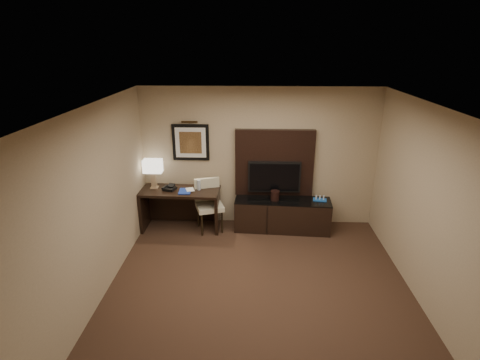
{
  "coord_description": "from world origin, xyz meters",
  "views": [
    {
      "loc": [
        -0.12,
        -4.4,
        3.47
      ],
      "look_at": [
        -0.34,
        1.8,
        1.15
      ],
      "focal_mm": 28.0,
      "sensor_mm": 36.0,
      "label": 1
    }
  ],
  "objects_px": {
    "water_bottle": "(199,185)",
    "ice_bucket": "(275,195)",
    "desk_chair": "(210,206)",
    "desk": "(181,209)",
    "tv": "(274,177)",
    "desk_phone": "(170,187)",
    "credenza": "(282,215)",
    "table_lamp": "(153,175)",
    "minibar_tray": "(320,198)"
  },
  "relations": [
    {
      "from": "desk_phone",
      "to": "ice_bucket",
      "type": "height_order",
      "value": "desk_phone"
    },
    {
      "from": "tv",
      "to": "water_bottle",
      "type": "distance_m",
      "value": 1.45
    },
    {
      "from": "table_lamp",
      "to": "desk_phone",
      "type": "bearing_deg",
      "value": -16.4
    },
    {
      "from": "table_lamp",
      "to": "desk_phone",
      "type": "relative_size",
      "value": 2.5
    },
    {
      "from": "ice_bucket",
      "to": "minibar_tray",
      "type": "relative_size",
      "value": 0.74
    },
    {
      "from": "desk_chair",
      "to": "water_bottle",
      "type": "relative_size",
      "value": 5.11
    },
    {
      "from": "desk_chair",
      "to": "water_bottle",
      "type": "bearing_deg",
      "value": 139.56
    },
    {
      "from": "table_lamp",
      "to": "water_bottle",
      "type": "bearing_deg",
      "value": -4.65
    },
    {
      "from": "credenza",
      "to": "desk_chair",
      "type": "height_order",
      "value": "desk_chair"
    },
    {
      "from": "water_bottle",
      "to": "table_lamp",
      "type": "bearing_deg",
      "value": 175.35
    },
    {
      "from": "table_lamp",
      "to": "ice_bucket",
      "type": "distance_m",
      "value": 2.35
    },
    {
      "from": "desk_chair",
      "to": "desk",
      "type": "bearing_deg",
      "value": 155.89
    },
    {
      "from": "ice_bucket",
      "to": "desk",
      "type": "bearing_deg",
      "value": 179.78
    },
    {
      "from": "tv",
      "to": "minibar_tray",
      "type": "distance_m",
      "value": 0.95
    },
    {
      "from": "ice_bucket",
      "to": "desk_phone",
      "type": "bearing_deg",
      "value": 179.77
    },
    {
      "from": "credenza",
      "to": "water_bottle",
      "type": "distance_m",
      "value": 1.7
    },
    {
      "from": "water_bottle",
      "to": "minibar_tray",
      "type": "height_order",
      "value": "water_bottle"
    },
    {
      "from": "tv",
      "to": "water_bottle",
      "type": "bearing_deg",
      "value": -173.32
    },
    {
      "from": "desk",
      "to": "minibar_tray",
      "type": "bearing_deg",
      "value": 3.0
    },
    {
      "from": "desk",
      "to": "tv",
      "type": "height_order",
      "value": "tv"
    },
    {
      "from": "desk",
      "to": "desk_phone",
      "type": "bearing_deg",
      "value": -177.5
    },
    {
      "from": "water_bottle",
      "to": "ice_bucket",
      "type": "bearing_deg",
      "value": -1.16
    },
    {
      "from": "desk",
      "to": "ice_bucket",
      "type": "distance_m",
      "value": 1.84
    },
    {
      "from": "table_lamp",
      "to": "ice_bucket",
      "type": "relative_size",
      "value": 2.85
    },
    {
      "from": "desk_chair",
      "to": "desk_phone",
      "type": "relative_size",
      "value": 4.74
    },
    {
      "from": "desk",
      "to": "desk_chair",
      "type": "xyz_separation_m",
      "value": [
        0.57,
        -0.06,
        0.1
      ]
    },
    {
      "from": "water_bottle",
      "to": "ice_bucket",
      "type": "xyz_separation_m",
      "value": [
        1.44,
        -0.03,
        -0.18
      ]
    },
    {
      "from": "tv",
      "to": "desk_chair",
      "type": "height_order",
      "value": "tv"
    },
    {
      "from": "tv",
      "to": "table_lamp",
      "type": "xyz_separation_m",
      "value": [
        -2.31,
        -0.1,
        0.05
      ]
    },
    {
      "from": "water_bottle",
      "to": "ice_bucket",
      "type": "height_order",
      "value": "water_bottle"
    },
    {
      "from": "tv",
      "to": "desk_chair",
      "type": "xyz_separation_m",
      "value": [
        -1.23,
        -0.25,
        -0.52
      ]
    },
    {
      "from": "desk",
      "to": "table_lamp",
      "type": "height_order",
      "value": "table_lamp"
    },
    {
      "from": "desk_chair",
      "to": "water_bottle",
      "type": "xyz_separation_m",
      "value": [
        -0.2,
        0.08,
        0.39
      ]
    },
    {
      "from": "desk_phone",
      "to": "ice_bucket",
      "type": "relative_size",
      "value": 1.14
    },
    {
      "from": "ice_bucket",
      "to": "minibar_tray",
      "type": "bearing_deg",
      "value": 1.09
    },
    {
      "from": "tv",
      "to": "credenza",
      "type": "bearing_deg",
      "value": -48.66
    },
    {
      "from": "credenza",
      "to": "tv",
      "type": "distance_m",
      "value": 0.75
    },
    {
      "from": "desk_chair",
      "to": "ice_bucket",
      "type": "distance_m",
      "value": 1.26
    },
    {
      "from": "water_bottle",
      "to": "credenza",
      "type": "bearing_deg",
      "value": -0.8
    },
    {
      "from": "ice_bucket",
      "to": "tv",
      "type": "bearing_deg",
      "value": 93.8
    },
    {
      "from": "tv",
      "to": "ice_bucket",
      "type": "distance_m",
      "value": 0.36
    },
    {
      "from": "minibar_tray",
      "to": "ice_bucket",
      "type": "bearing_deg",
      "value": -178.91
    },
    {
      "from": "credenza",
      "to": "water_bottle",
      "type": "relative_size",
      "value": 9.18
    },
    {
      "from": "desk",
      "to": "table_lamp",
      "type": "xyz_separation_m",
      "value": [
        -0.51,
        0.09,
        0.67
      ]
    },
    {
      "from": "table_lamp",
      "to": "water_bottle",
      "type": "distance_m",
      "value": 0.89
    },
    {
      "from": "credenza",
      "to": "desk_chair",
      "type": "distance_m",
      "value": 1.41
    },
    {
      "from": "credenza",
      "to": "minibar_tray",
      "type": "distance_m",
      "value": 0.79
    },
    {
      "from": "desk",
      "to": "minibar_tray",
      "type": "height_order",
      "value": "desk"
    },
    {
      "from": "water_bottle",
      "to": "ice_bucket",
      "type": "distance_m",
      "value": 1.46
    },
    {
      "from": "desk",
      "to": "credenza",
      "type": "height_order",
      "value": "desk"
    }
  ]
}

